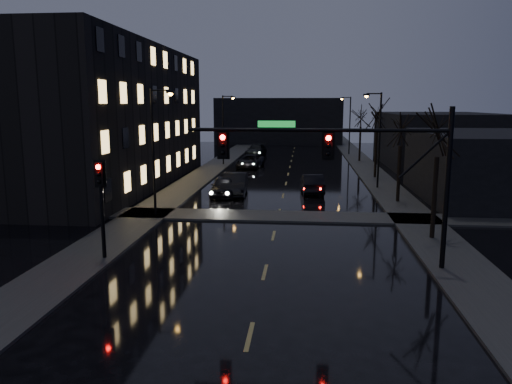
% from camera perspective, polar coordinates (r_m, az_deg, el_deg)
% --- Properties ---
extents(ground, '(160.00, 160.00, 0.00)m').
position_cam_1_polar(ground, '(14.33, -1.68, -19.70)').
color(ground, black).
rests_on(ground, ground).
extents(sidewalk_left, '(3.00, 140.00, 0.12)m').
position_cam_1_polar(sidewalk_left, '(48.91, -6.43, 1.75)').
color(sidewalk_left, '#2D2D2B').
rests_on(sidewalk_left, ground).
extents(sidewalk_right, '(3.00, 140.00, 0.12)m').
position_cam_1_polar(sidewalk_right, '(48.35, 13.70, 1.42)').
color(sidewalk_right, '#2D2D2B').
rests_on(sidewalk_right, ground).
extents(sidewalk_cross, '(40.00, 3.00, 0.12)m').
position_cam_1_polar(sidewalk_cross, '(31.67, 2.52, -2.78)').
color(sidewalk_cross, '#2D2D2B').
rests_on(sidewalk_cross, ground).
extents(apartment_block, '(12.00, 30.00, 12.00)m').
position_cam_1_polar(apartment_block, '(46.05, -17.78, 8.24)').
color(apartment_block, black).
rests_on(apartment_block, ground).
extents(commercial_right_near, '(10.00, 14.00, 5.00)m').
position_cam_1_polar(commercial_right_near, '(41.04, 25.34, 2.67)').
color(commercial_right_near, black).
rests_on(commercial_right_near, ground).
extents(commercial_right_far, '(12.00, 18.00, 6.00)m').
position_cam_1_polar(commercial_right_far, '(62.40, 19.93, 5.72)').
color(commercial_right_far, black).
rests_on(commercial_right_far, ground).
extents(far_block, '(22.00, 10.00, 8.00)m').
position_cam_1_polar(far_block, '(90.50, 2.66, 8.12)').
color(far_block, black).
rests_on(far_block, ground).
extents(signal_mast, '(11.11, 0.41, 7.00)m').
position_cam_1_polar(signal_mast, '(21.56, 11.54, 3.91)').
color(signal_mast, black).
rests_on(signal_mast, ground).
extents(signal_pole_left, '(0.35, 0.41, 4.53)m').
position_cam_1_polar(signal_pole_left, '(23.54, -17.28, -0.40)').
color(signal_pole_left, black).
rests_on(signal_pole_left, ground).
extents(tree_near, '(3.52, 3.52, 8.08)m').
position_cam_1_polar(tree_near, '(27.21, 20.21, 7.59)').
color(tree_near, black).
rests_on(tree_near, ground).
extents(tree_mid_a, '(3.30, 3.30, 7.58)m').
position_cam_1_polar(tree_mid_a, '(36.98, 16.29, 7.70)').
color(tree_mid_a, black).
rests_on(tree_mid_a, ground).
extents(tree_mid_b, '(3.74, 3.74, 8.59)m').
position_cam_1_polar(tree_mid_b, '(48.81, 13.74, 9.23)').
color(tree_mid_b, black).
rests_on(tree_mid_b, ground).
extents(tree_far, '(3.43, 3.43, 7.88)m').
position_cam_1_polar(tree_far, '(62.71, 11.92, 8.93)').
color(tree_far, black).
rests_on(tree_far, ground).
extents(streetlight_l_near, '(1.53, 0.28, 8.00)m').
position_cam_1_polar(streetlight_l_near, '(31.78, -11.32, 5.68)').
color(streetlight_l_near, black).
rests_on(streetlight_l_near, ground).
extents(streetlight_l_far, '(1.53, 0.28, 8.00)m').
position_cam_1_polar(streetlight_l_far, '(58.11, -3.58, 7.78)').
color(streetlight_l_far, black).
rests_on(streetlight_l_far, ground).
extents(streetlight_r_mid, '(1.53, 0.28, 8.00)m').
position_cam_1_polar(streetlight_r_mid, '(42.82, 13.67, 6.68)').
color(streetlight_r_mid, black).
rests_on(streetlight_r_mid, ground).
extents(streetlight_r_far, '(1.53, 0.28, 8.00)m').
position_cam_1_polar(streetlight_r_far, '(70.62, 10.51, 8.04)').
color(streetlight_r_far, black).
rests_on(streetlight_r_far, ground).
extents(oncoming_car_a, '(2.04, 4.69, 1.57)m').
position_cam_1_polar(oncoming_car_a, '(38.60, -3.69, 0.64)').
color(oncoming_car_a, black).
rests_on(oncoming_car_a, ground).
extents(oncoming_car_b, '(2.09, 5.27, 1.71)m').
position_cam_1_polar(oncoming_car_b, '(39.22, -2.46, 0.91)').
color(oncoming_car_b, black).
rests_on(oncoming_car_b, ground).
extents(oncoming_car_c, '(3.04, 5.45, 1.44)m').
position_cam_1_polar(oncoming_car_c, '(55.88, -0.67, 3.53)').
color(oncoming_car_c, black).
rests_on(oncoming_car_c, ground).
extents(oncoming_car_d, '(2.86, 5.65, 1.57)m').
position_cam_1_polar(oncoming_car_d, '(68.47, 0.01, 4.80)').
color(oncoming_car_d, black).
rests_on(oncoming_car_d, ground).
extents(lead_car, '(1.98, 4.76, 1.53)m').
position_cam_1_polar(lead_car, '(40.27, 6.44, 0.97)').
color(lead_car, black).
rests_on(lead_car, ground).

